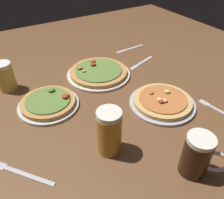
% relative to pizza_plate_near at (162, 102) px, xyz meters
% --- Properties ---
extents(ground_plane, '(2.40, 2.40, 0.03)m').
position_rel_pizza_plate_near_xyz_m(ground_plane, '(-0.19, 0.13, -0.03)').
color(ground_plane, brown).
extents(pizza_plate_near, '(0.29, 0.29, 0.05)m').
position_rel_pizza_plate_near_xyz_m(pizza_plate_near, '(0.00, 0.00, 0.00)').
color(pizza_plate_near, '#B2B2B7').
rests_on(pizza_plate_near, ground_plane).
extents(pizza_plate_far, '(0.34, 0.34, 0.05)m').
position_rel_pizza_plate_near_xyz_m(pizza_plate_far, '(-0.12, 0.37, 0.00)').
color(pizza_plate_far, silver).
rests_on(pizza_plate_far, ground_plane).
extents(pizza_plate_side, '(0.27, 0.27, 0.05)m').
position_rel_pizza_plate_near_xyz_m(pizza_plate_side, '(-0.44, 0.25, 0.00)').
color(pizza_plate_side, silver).
rests_on(pizza_plate_side, ground_plane).
extents(beer_mug_dark, '(0.11, 0.13, 0.15)m').
position_rel_pizza_plate_near_xyz_m(beer_mug_dark, '(-0.15, -0.32, 0.06)').
color(beer_mug_dark, black).
rests_on(beer_mug_dark, ground_plane).
extents(beer_mug_amber, '(0.11, 0.12, 0.14)m').
position_rel_pizza_plate_near_xyz_m(beer_mug_amber, '(-0.57, 0.49, 0.05)').
color(beer_mug_amber, gold).
rests_on(beer_mug_amber, ground_plane).
extents(beer_mug_pale, '(0.09, 0.15, 0.17)m').
position_rel_pizza_plate_near_xyz_m(beer_mug_pale, '(-0.33, -0.09, 0.07)').
color(beer_mug_pale, '#B27A23').
rests_on(beer_mug_pale, ground_plane).
extents(fork_left, '(0.05, 0.24, 0.01)m').
position_rel_pizza_plate_near_xyz_m(fork_left, '(0.19, -0.18, -0.01)').
color(fork_left, silver).
rests_on(fork_left, ground_plane).
extents(knife_right, '(0.21, 0.08, 0.01)m').
position_rel_pizza_plate_near_xyz_m(knife_right, '(0.16, 0.36, -0.01)').
color(knife_right, silver).
rests_on(knife_right, ground_plane).
extents(fork_spare, '(0.16, 0.19, 0.01)m').
position_rel_pizza_plate_near_xyz_m(fork_spare, '(-0.63, -0.04, -0.01)').
color(fork_spare, silver).
rests_on(fork_spare, ground_plane).
extents(knife_spare, '(0.21, 0.03, 0.01)m').
position_rel_pizza_plate_near_xyz_m(knife_spare, '(0.21, 0.55, -0.01)').
color(knife_spare, silver).
rests_on(knife_spare, ground_plane).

